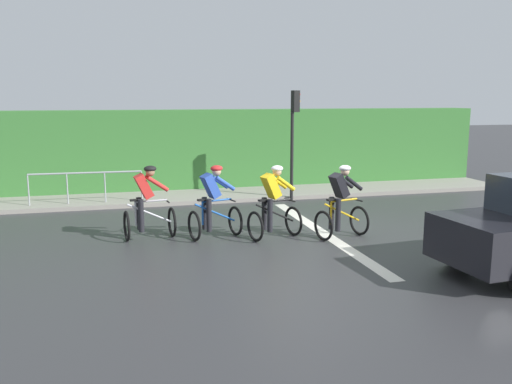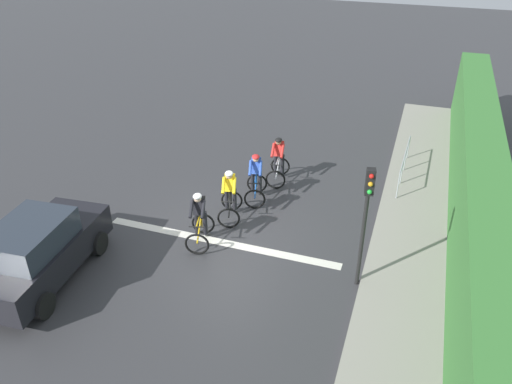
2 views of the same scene
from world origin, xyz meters
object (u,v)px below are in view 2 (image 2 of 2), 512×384
(car_black, at_px, (38,251))
(cyclist_fourth, at_px, (200,219))
(traffic_light_near_crossing, at_px, (366,211))
(pedestrian_railing_kerbside, at_px, (405,160))
(cyclist_lead, at_px, (278,160))
(cyclist_second, at_px, (256,178))
(cyclist_mid, at_px, (230,195))

(car_black, bearing_deg, cyclist_fourth, 40.82)
(traffic_light_near_crossing, xyz_separation_m, pedestrian_railing_kerbside, (0.58, 6.10, -1.45))
(cyclist_lead, height_order, cyclist_second, same)
(traffic_light_near_crossing, bearing_deg, car_black, -162.94)
(cyclist_fourth, distance_m, pedestrian_railing_kerbside, 7.64)
(cyclist_fourth, relative_size, car_black, 0.39)
(cyclist_lead, distance_m, pedestrian_railing_kerbside, 4.33)
(traffic_light_near_crossing, bearing_deg, cyclist_second, 140.22)
(cyclist_lead, distance_m, cyclist_second, 1.47)
(cyclist_second, bearing_deg, cyclist_lead, 77.65)
(cyclist_fourth, bearing_deg, cyclist_second, 75.81)
(cyclist_lead, xyz_separation_m, traffic_light_near_crossing, (3.48, -4.60, 1.43))
(cyclist_lead, bearing_deg, pedestrian_railing_kerbside, 20.25)
(car_black, height_order, traffic_light_near_crossing, traffic_light_near_crossing)
(cyclist_fourth, distance_m, car_black, 4.19)
(cyclist_mid, height_order, traffic_light_near_crossing, traffic_light_near_crossing)
(pedestrian_railing_kerbside, bearing_deg, cyclist_lead, -159.75)
(traffic_light_near_crossing, distance_m, pedestrian_railing_kerbside, 6.29)
(cyclist_fourth, xyz_separation_m, pedestrian_railing_kerbside, (5.08, 5.72, -0.02))
(cyclist_second, xyz_separation_m, cyclist_mid, (-0.38, -1.29, 0.00))
(cyclist_fourth, height_order, car_black, car_black)
(cyclist_mid, height_order, car_black, car_black)
(traffic_light_near_crossing, bearing_deg, cyclist_mid, 155.89)
(cyclist_lead, bearing_deg, traffic_light_near_crossing, -52.87)
(cyclist_second, height_order, cyclist_fourth, same)
(cyclist_second, bearing_deg, traffic_light_near_crossing, -39.78)
(car_black, bearing_deg, cyclist_mid, 50.41)
(cyclist_mid, bearing_deg, car_black, -129.59)
(cyclist_lead, height_order, cyclist_mid, same)
(cyclist_second, relative_size, cyclist_mid, 1.00)
(cyclist_lead, distance_m, cyclist_mid, 2.82)
(cyclist_mid, relative_size, pedestrian_railing_kerbside, 0.52)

